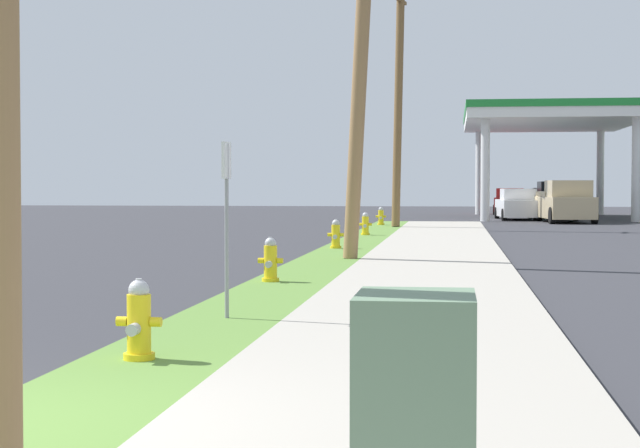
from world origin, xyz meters
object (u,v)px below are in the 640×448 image
(car_red_by_near_pump, at_px, (510,202))
(truck_black_at_far_bay, at_px, (553,200))
(utility_pole_midground, at_px, (363,17))
(fire_hydrant_fifth, at_px, (381,217))
(fire_hydrant_second, at_px, (270,262))
(fire_hydrant_fourth, at_px, (365,225))
(fire_hydrant_third, at_px, (336,236))
(utility_pole_background, at_px, (398,103))
(car_white_by_far_pump, at_px, (518,206))
(truck_teal_at_forecourt, at_px, (563,201))
(utility_cabinet, at_px, (415,444))
(street_sign_post, at_px, (227,192))
(truck_tan_on_apron, at_px, (565,203))
(fire_hydrant_nearest, at_px, (139,324))

(car_red_by_near_pump, distance_m, truck_black_at_far_bay, 3.83)
(utility_pole_midground, bearing_deg, fire_hydrant_fifth, 92.90)
(fire_hydrant_second, height_order, fire_hydrant_fourth, same)
(fire_hydrant_fourth, distance_m, car_red_by_near_pump, 30.73)
(fire_hydrant_second, xyz_separation_m, fire_hydrant_third, (0.04, 9.14, 0.00))
(utility_pole_midground, height_order, utility_pole_background, utility_pole_midground)
(car_white_by_far_pump, height_order, truck_teal_at_forecourt, truck_teal_at_forecourt)
(utility_cabinet, relative_size, car_red_by_near_pump, 0.25)
(street_sign_post, xyz_separation_m, truck_tan_on_apron, (7.87, 36.95, -0.72))
(car_red_by_near_pump, bearing_deg, fire_hydrant_second, -97.88)
(fire_hydrant_third, relative_size, truck_tan_on_apron, 0.13)
(fire_hydrant_nearest, relative_size, fire_hydrant_second, 1.00)
(car_white_by_far_pump, bearing_deg, fire_hydrant_fourth, -107.18)
(utility_pole_background, xyz_separation_m, truck_tan_on_apron, (7.34, 8.81, -4.04))
(fire_hydrant_third, bearing_deg, fire_hydrant_second, -90.23)
(car_white_by_far_pump, bearing_deg, fire_hydrant_nearest, -97.93)
(utility_cabinet, relative_size, street_sign_post, 0.54)
(car_red_by_near_pump, bearing_deg, truck_tan_on_apron, -82.89)
(fire_hydrant_third, height_order, truck_teal_at_forecourt, truck_teal_at_forecourt)
(fire_hydrant_second, relative_size, utility_cabinet, 0.65)
(fire_hydrant_nearest, bearing_deg, street_sign_post, 87.16)
(fire_hydrant_nearest, distance_m, truck_tan_on_apron, 40.74)
(truck_tan_on_apron, bearing_deg, truck_black_at_far_bay, 87.24)
(fire_hydrant_nearest, height_order, fire_hydrant_fifth, same)
(fire_hydrant_fifth, xyz_separation_m, utility_pole_background, (0.78, -1.47, 4.51))
(fire_hydrant_fourth, bearing_deg, utility_pole_midground, -85.39)
(fire_hydrant_fourth, distance_m, car_white_by_far_pump, 20.51)
(car_red_by_near_pump, bearing_deg, car_white_by_far_pump, -91.02)
(fire_hydrant_fourth, xyz_separation_m, truck_black_at_far_bay, (8.54, 27.02, 0.47))
(fire_hydrant_fifth, distance_m, truck_black_at_far_bay, 20.34)
(fire_hydrant_nearest, height_order, street_sign_post, street_sign_post)
(fire_hydrant_fourth, relative_size, truck_tan_on_apron, 0.13)
(utility_cabinet, height_order, truck_tan_on_apron, truck_tan_on_apron)
(fire_hydrant_fourth, bearing_deg, car_white_by_far_pump, 72.82)
(fire_hydrant_third, xyz_separation_m, fire_hydrant_fifth, (0.03, 15.79, 0.00))
(fire_hydrant_fourth, relative_size, truck_teal_at_forecourt, 0.13)
(fire_hydrant_third, bearing_deg, utility_pole_background, 86.76)
(fire_hydrant_third, xyz_separation_m, utility_pole_midground, (1.02, -3.80, 4.91))
(fire_hydrant_second, xyz_separation_m, car_white_by_far_pump, (6.23, 35.89, 0.28))
(fire_hydrant_nearest, xyz_separation_m, fire_hydrant_fourth, (0.01, 23.98, 0.00))
(truck_teal_at_forecourt, bearing_deg, fire_hydrant_third, -106.21)
(fire_hydrant_fourth, relative_size, car_red_by_near_pump, 0.16)
(fire_hydrant_second, bearing_deg, car_red_by_near_pump, 82.12)
(fire_hydrant_third, distance_m, utility_pole_background, 15.04)
(fire_hydrant_second, bearing_deg, fire_hydrant_nearest, -88.75)
(utility_pole_background, distance_m, utility_cabinet, 36.28)
(fire_hydrant_fifth, distance_m, utility_pole_background, 4.81)
(truck_tan_on_apron, distance_m, truck_black_at_far_bay, 11.08)
(fire_hydrant_fifth, distance_m, utility_pole_midground, 20.21)
(utility_cabinet, bearing_deg, street_sign_post, 108.10)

